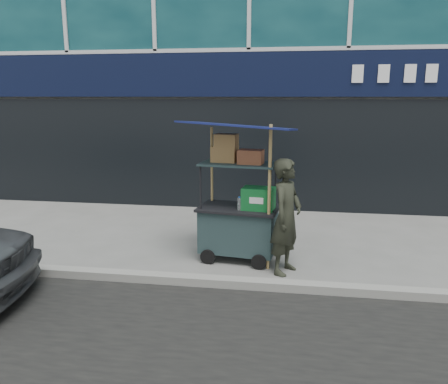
# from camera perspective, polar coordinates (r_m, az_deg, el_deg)

# --- Properties ---
(ground) EXTENTS (80.00, 80.00, 0.00)m
(ground) POSITION_cam_1_polar(r_m,az_deg,el_deg) (6.10, -0.62, -11.40)
(ground) COLOR #5F5E5A
(ground) RESTS_ON ground
(curb) EXTENTS (80.00, 0.18, 0.12)m
(curb) POSITION_cam_1_polar(r_m,az_deg,el_deg) (5.90, -0.94, -11.64)
(curb) COLOR gray
(curb) RESTS_ON ground
(vendor_cart) EXTENTS (1.70, 1.31, 2.13)m
(vendor_cart) POSITION_cam_1_polar(r_m,az_deg,el_deg) (6.61, 2.06, -2.63)
(vendor_cart) COLOR #1A2A2C
(vendor_cart) RESTS_ON ground
(vendor_man) EXTENTS (0.60, 0.70, 1.64)m
(vendor_man) POSITION_cam_1_polar(r_m,az_deg,el_deg) (6.15, 8.15, -3.22)
(vendor_man) COLOR black
(vendor_man) RESTS_ON ground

